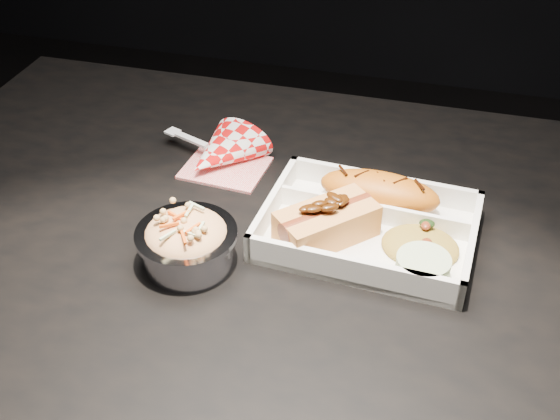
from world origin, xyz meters
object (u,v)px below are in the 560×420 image
(foil_coleslaw_cup, at_px, (187,241))
(napkin_fork, at_px, (220,154))
(fried_pastry, at_px, (379,191))
(hotdog, at_px, (327,221))
(dining_table, at_px, (314,306))
(food_tray, at_px, (368,230))

(foil_coleslaw_cup, xyz_separation_m, napkin_fork, (-0.03, 0.21, -0.02))
(fried_pastry, bearing_deg, napkin_fork, 167.47)
(hotdog, bearing_deg, fried_pastry, 11.66)
(hotdog, height_order, napkin_fork, napkin_fork)
(dining_table, relative_size, foil_coleslaw_cup, 10.34)
(food_tray, height_order, foil_coleslaw_cup, foil_coleslaw_cup)
(foil_coleslaw_cup, bearing_deg, napkin_fork, 98.89)
(dining_table, relative_size, hotdog, 9.57)
(food_tray, bearing_deg, foil_coleslaw_cup, -148.47)
(fried_pastry, bearing_deg, hotdog, -122.46)
(hotdog, bearing_deg, foil_coleslaw_cup, 162.19)
(dining_table, height_order, napkin_fork, napkin_fork)
(foil_coleslaw_cup, bearing_deg, hotdog, 28.07)
(fried_pastry, distance_m, napkin_fork, 0.23)
(fried_pastry, distance_m, foil_coleslaw_cup, 0.25)
(dining_table, height_order, hotdog, hotdog)
(hotdog, height_order, foil_coleslaw_cup, foil_coleslaw_cup)
(dining_table, distance_m, food_tray, 0.12)
(food_tray, distance_m, fried_pastry, 0.06)
(dining_table, xyz_separation_m, foil_coleslaw_cup, (-0.14, -0.06, 0.12))
(dining_table, bearing_deg, food_tray, 37.64)
(food_tray, bearing_deg, dining_table, -138.66)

